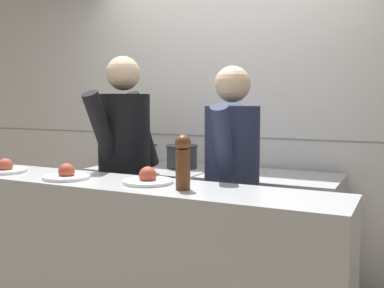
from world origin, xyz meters
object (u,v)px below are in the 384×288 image
object	(u,v)px
stock_pot	(138,154)
chef_sous	(232,186)
mixing_bowl_steel	(250,166)
plated_dish_dessert	(148,179)
chef_head_cook	(125,170)
sauce_pot	(182,156)
pepper_mill	(183,161)
plated_dish_main	(5,169)
oven_range	(157,219)
plated_dish_appetiser	(67,175)

from	to	relation	value
stock_pot	chef_sous	bearing A→B (deg)	-31.10
mixing_bowl_steel	plated_dish_dessert	distance (m)	1.22
chef_head_cook	chef_sous	distance (m)	0.80
plated_dish_dessert	sauce_pot	bearing A→B (deg)	108.80
sauce_pot	pepper_mill	xyz separation A→B (m)	(0.66, -1.28, 0.16)
plated_dish_main	pepper_mill	distance (m)	1.25
oven_range	sauce_pot	xyz separation A→B (m)	(0.22, 0.03, 0.55)
mixing_bowl_steel	plated_dish_appetiser	distance (m)	1.45
plated_dish_appetiser	chef_sous	size ratio (longest dim) A/B	0.16
stock_pot	chef_head_cook	xyz separation A→B (m)	(0.32, -0.68, -0.02)
oven_range	plated_dish_main	world-z (taller)	plated_dish_main
sauce_pot	plated_dish_dessert	world-z (taller)	plated_dish_dessert
plated_dish_main	pepper_mill	xyz separation A→B (m)	(1.24, -0.00, 0.12)
plated_dish_appetiser	plated_dish_dessert	xyz separation A→B (m)	(0.49, 0.08, 0.00)
sauce_pot	mixing_bowl_steel	world-z (taller)	sauce_pot
sauce_pot	plated_dish_dessert	xyz separation A→B (m)	(0.41, -1.20, 0.03)
stock_pot	sauce_pot	world-z (taller)	sauce_pot
plated_dish_main	plated_dish_appetiser	world-z (taller)	plated_dish_appetiser
sauce_pot	stock_pot	bearing A→B (deg)	179.94
plated_dish_main	stock_pot	bearing A→B (deg)	82.97
mixing_bowl_steel	chef_sous	xyz separation A→B (m)	(0.11, -0.68, -0.03)
stock_pot	plated_dish_appetiser	world-z (taller)	plated_dish_appetiser
plated_dish_dessert	oven_range	bearing A→B (deg)	118.40
oven_range	pepper_mill	bearing A→B (deg)	-54.60
pepper_mill	mixing_bowl_steel	bearing A→B (deg)	93.35
oven_range	chef_sous	world-z (taller)	chef_sous
oven_range	chef_head_cook	xyz separation A→B (m)	(0.12, -0.64, 0.53)
sauce_pot	chef_head_cook	xyz separation A→B (m)	(-0.10, -0.68, -0.03)
plated_dish_dessert	mixing_bowl_steel	bearing A→B (deg)	81.77
plated_dish_appetiser	pepper_mill	distance (m)	0.75
stock_pot	chef_head_cook	bearing A→B (deg)	-64.48
oven_range	chef_head_cook	distance (m)	0.84
sauce_pot	plated_dish_appetiser	distance (m)	1.29
oven_range	chef_sous	xyz separation A→B (m)	(0.92, -0.64, 0.48)
chef_sous	oven_range	bearing A→B (deg)	137.60
plated_dish_main	mixing_bowl_steel	bearing A→B (deg)	47.58
stock_pot	plated_dish_dessert	world-z (taller)	plated_dish_dessert
plated_dish_main	chef_head_cook	size ratio (longest dim) A/B	0.15
mixing_bowl_steel	oven_range	bearing A→B (deg)	-177.38
sauce_pot	chef_sous	size ratio (longest dim) A/B	0.16
plated_dish_dessert	chef_head_cook	size ratio (longest dim) A/B	0.16
plated_dish_dessert	chef_head_cook	xyz separation A→B (m)	(-0.51, 0.53, -0.06)
plated_dish_main	plated_dish_dessert	distance (m)	1.00
plated_dish_dessert	plated_dish_appetiser	bearing A→B (deg)	-170.60
oven_range	sauce_pot	bearing A→B (deg)	8.84
sauce_pot	plated_dish_main	world-z (taller)	plated_dish_main
plated_dish_main	plated_dish_appetiser	distance (m)	0.50
plated_dish_dessert	pepper_mill	world-z (taller)	pepper_mill
mixing_bowl_steel	plated_dish_main	size ratio (longest dim) A/B	1.07
oven_range	mixing_bowl_steel	distance (m)	0.95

